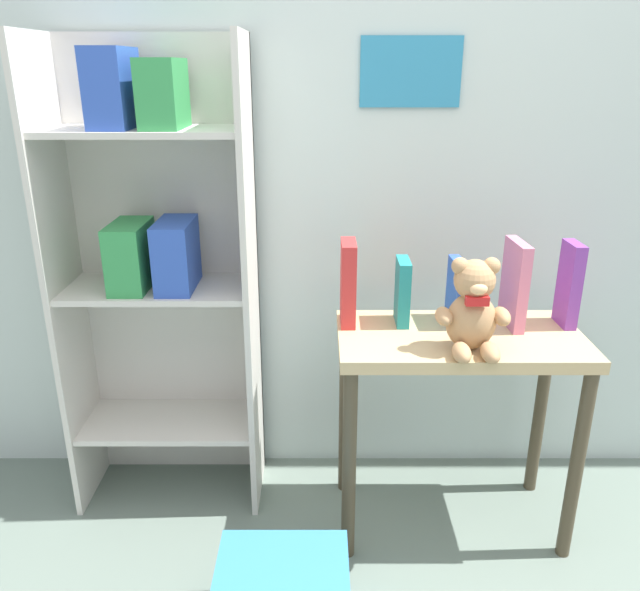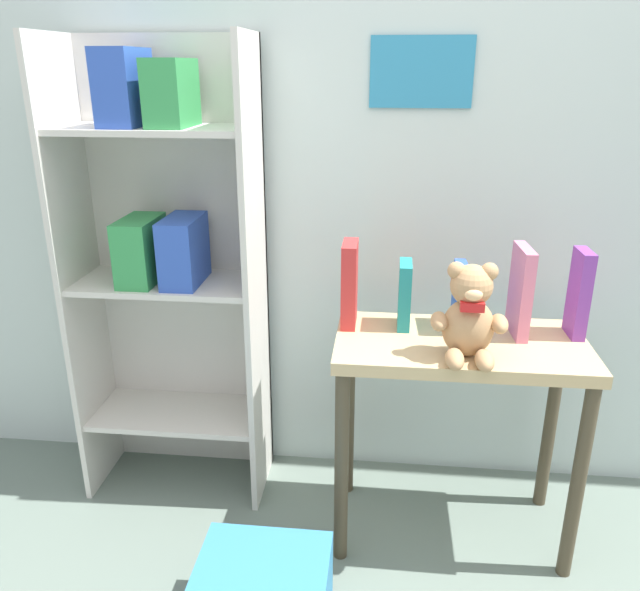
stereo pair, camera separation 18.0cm
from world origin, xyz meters
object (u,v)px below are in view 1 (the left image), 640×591
book_standing_red (348,283)px  book_standing_purple (569,285)px  bookshelf_side (158,253)px  book_standing_pink (515,284)px  book_standing_teal (403,292)px  book_standing_blue (457,292)px  teddy_bear (473,309)px  display_table (458,369)px

book_standing_red → book_standing_purple: size_ratio=1.00×
bookshelf_side → book_standing_pink: 1.07m
book_standing_teal → book_standing_purple: book_standing_purple is taller
bookshelf_side → book_standing_purple: 1.23m
book_standing_teal → book_standing_blue: bearing=1.6°
book_standing_red → book_standing_teal: size_ratio=1.28×
teddy_bear → book_standing_red: (-0.32, 0.19, 0.01)m
display_table → teddy_bear: bearing=-89.6°
book_standing_red → book_standing_purple: 0.64m
bookshelf_side → book_standing_purple: bearing=-5.6°
teddy_bear → book_standing_blue: size_ratio=1.35×
book_standing_blue → book_standing_teal: bearing=178.9°
book_standing_red → book_standing_pink: (0.48, -0.02, 0.00)m
display_table → book_standing_blue: size_ratio=3.67×
book_standing_teal → book_standing_blue: book_standing_teal is taller
book_standing_red → book_standing_pink: 0.48m
display_table → book_standing_red: bearing=165.1°
book_standing_blue → book_standing_purple: book_standing_purple is taller
bookshelf_side → book_standing_purple: bookshelf_side is taller
book_standing_teal → bookshelf_side: bearing=172.7°
bookshelf_side → book_standing_blue: 0.91m
teddy_bear → book_standing_purple: teddy_bear is taller
book_standing_red → book_standing_purple: (0.64, -0.01, 0.00)m
book_standing_pink → book_standing_purple: book_standing_pink is taller
book_standing_pink → book_standing_purple: size_ratio=1.02×
bookshelf_side → display_table: size_ratio=2.08×
teddy_bear → book_standing_red: teddy_bear is taller
book_standing_red → display_table: bearing=-14.9°
book_standing_teal → book_standing_purple: 0.48m
bookshelf_side → book_standing_purple: size_ratio=5.84×
book_standing_purple → book_standing_pink: bearing=-179.4°
bookshelf_side → book_standing_teal: bearing=-8.0°
book_standing_blue → bookshelf_side: bearing=171.5°
bookshelf_side → book_standing_teal: 0.75m
book_standing_teal → book_standing_pink: 0.32m
teddy_bear → bookshelf_side: bearing=161.8°
bookshelf_side → book_standing_pink: bearing=-6.7°
display_table → teddy_bear: (0.00, -0.11, 0.23)m
book_standing_red → book_standing_blue: size_ratio=1.30×
display_table → book_standing_pink: (0.16, 0.07, 0.24)m
display_table → book_standing_blue: bearing=90.0°
book_standing_red → book_standing_teal: (0.16, 0.00, -0.03)m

